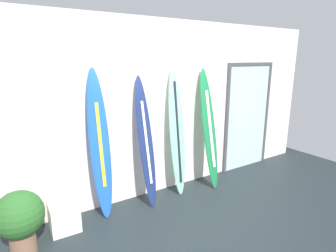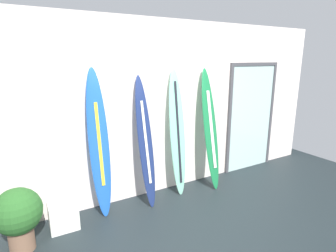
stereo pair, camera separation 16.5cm
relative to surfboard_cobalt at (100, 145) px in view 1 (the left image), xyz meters
name	(u,v)px [view 1 (the left image)]	position (x,y,z in m)	size (l,w,h in m)	color
ground	(200,228)	(0.99, -1.00, -1.07)	(8.00, 8.00, 0.04)	#1E282B
wall_back	(152,109)	(0.99, 0.30, 0.35)	(7.20, 0.20, 2.80)	silver
surfboard_cobalt	(100,145)	(0.00, 0.00, 0.00)	(0.28, 0.35, 2.10)	blue
surfboard_navy	(146,143)	(0.68, -0.05, -0.06)	(0.24, 0.45, 1.97)	navy
surfboard_seafoam	(177,134)	(1.28, 0.00, -0.03)	(0.28, 0.35, 2.07)	#7EC7AA
surfboard_emerald	(209,129)	(1.89, -0.08, -0.02)	(0.28, 0.49, 2.05)	#1B7640
display_block_left	(64,216)	(-0.56, -0.09, -0.86)	(0.37, 0.37, 0.38)	white
glass_door	(247,115)	(3.13, 0.18, 0.05)	(1.21, 0.06, 2.13)	silver
potted_plant	(20,218)	(-1.07, -0.31, -0.59)	(0.54, 0.54, 0.78)	brown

